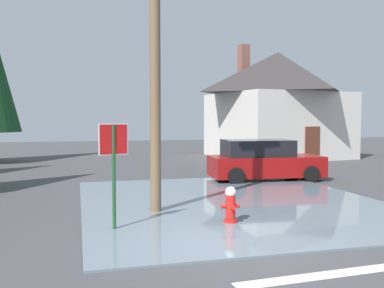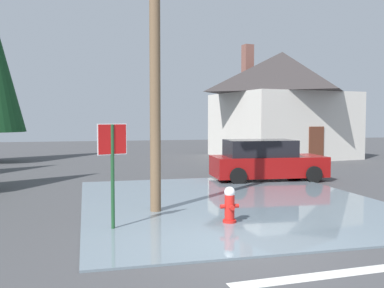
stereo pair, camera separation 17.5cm
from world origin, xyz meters
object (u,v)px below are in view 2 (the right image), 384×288
house (282,103)px  parked_car (266,161)px  stop_sign_near (112,155)px  fire_hydrant (230,206)px  utility_pole (155,46)px

house → parked_car: bearing=-118.8°
house → parked_car: 11.15m
stop_sign_near → parked_car: bearing=44.8°
fire_hydrant → parked_car: size_ratio=0.19×
stop_sign_near → utility_pole: 3.29m
fire_hydrant → parked_car: bearing=60.0°
stop_sign_near → utility_pole: utility_pole is taller
utility_pole → house: 17.69m
fire_hydrant → house: (8.93, 15.94, 3.02)m
fire_hydrant → utility_pole: utility_pole is taller
stop_sign_near → fire_hydrant: 2.95m
stop_sign_near → fire_hydrant: bearing=-2.1°
house → parked_car: size_ratio=1.92×
stop_sign_near → parked_car: size_ratio=0.52×
fire_hydrant → utility_pole: 4.47m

